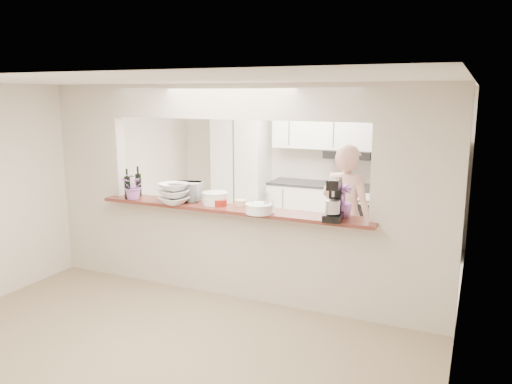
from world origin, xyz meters
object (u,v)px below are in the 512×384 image
Objects in this scene: refrigerator at (436,199)px; toaster_oven at (184,191)px; person at (346,217)px; stand_mixer at (334,201)px.

refrigerator reaches higher than toaster_oven.
person reaches higher than refrigerator.
refrigerator is 2.93m from stand_mixer.
toaster_oven is 2.02m from person.
refrigerator is at bearing 73.94° from stand_mixer.
person is (1.85, 0.75, -0.31)m from toaster_oven.
person is (-0.10, 0.94, -0.39)m from stand_mixer.
stand_mixer is (-0.80, -2.79, 0.44)m from refrigerator.
stand_mixer is 1.02m from person.
refrigerator is 3.80m from toaster_oven.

